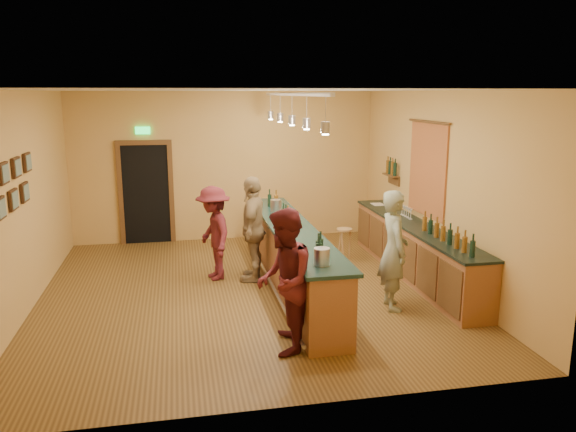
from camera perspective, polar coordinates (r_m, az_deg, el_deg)
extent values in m
plane|color=#523717|center=(9.23, -4.19, -7.64)|extent=(7.00, 7.00, 0.00)
cube|color=silver|center=(8.68, -4.53, 12.63)|extent=(6.50, 7.00, 0.02)
cube|color=tan|center=(12.26, -6.35, 5.01)|extent=(6.50, 0.02, 3.20)
cube|color=tan|center=(5.45, 0.16, -4.24)|extent=(6.50, 0.02, 3.20)
cube|color=tan|center=(9.03, -25.28, 1.26)|extent=(0.02, 7.00, 3.20)
cube|color=tan|center=(9.75, 15.00, 2.77)|extent=(0.02, 7.00, 3.20)
cube|color=black|center=(12.29, -14.20, 2.14)|extent=(0.95, 0.06, 2.10)
cube|color=#553819|center=(12.31, -16.65, 2.01)|extent=(0.10, 0.08, 2.10)
cube|color=#553819|center=(12.26, -11.76, 2.23)|extent=(0.10, 0.08, 2.10)
cube|color=#553819|center=(12.13, -14.48, 7.24)|extent=(1.15, 0.08, 0.10)
cube|color=#19E54C|center=(12.11, -14.55, 8.41)|extent=(0.30, 0.04, 0.15)
cube|color=#A13520|center=(10.06, 13.98, 4.55)|extent=(0.03, 1.40, 1.60)
cube|color=#553819|center=(11.43, 10.41, 4.10)|extent=(0.16, 0.55, 0.03)
cube|color=#553819|center=(11.47, 10.72, 3.61)|extent=(0.03, 0.55, 0.18)
cube|color=brown|center=(10.05, 12.70, -3.55)|extent=(0.55, 4.50, 0.90)
cube|color=black|center=(9.94, 12.83, -0.94)|extent=(0.60, 4.55, 0.04)
cylinder|color=silver|center=(11.09, 10.14, 0.90)|extent=(0.09, 0.09, 0.09)
cube|color=silver|center=(11.55, 9.10, 1.18)|extent=(0.22, 0.30, 0.01)
cube|color=brown|center=(9.19, 0.38, -4.42)|extent=(0.60, 5.00, 1.00)
cube|color=#162F2B|center=(9.05, 0.39, -1.24)|extent=(0.70, 5.10, 0.05)
cylinder|color=silver|center=(9.23, -1.82, -6.63)|extent=(0.05, 5.00, 0.05)
cylinder|color=silver|center=(7.03, 3.45, -4.15)|extent=(0.20, 0.20, 0.22)
cylinder|color=silver|center=(10.16, -1.25, 1.05)|extent=(0.20, 0.20, 0.22)
cube|color=silver|center=(8.80, 0.41, 12.27)|extent=(0.06, 4.60, 0.05)
cylinder|color=silver|center=(6.85, 3.85, 10.62)|extent=(0.01, 0.01, 0.35)
cylinder|color=#A5A5AD|center=(6.86, 3.82, 8.95)|extent=(0.11, 0.11, 0.14)
cylinder|color=#FFEABF|center=(6.87, 3.81, 8.29)|extent=(0.08, 0.08, 0.02)
cylinder|color=silver|center=(7.82, 1.91, 10.86)|extent=(0.01, 0.01, 0.35)
cylinder|color=#A5A5AD|center=(7.83, 1.90, 9.40)|extent=(0.11, 0.11, 0.14)
cylinder|color=#FFEABF|center=(7.83, 1.90, 8.81)|extent=(0.08, 0.08, 0.02)
cylinder|color=silver|center=(8.80, 0.41, 11.04)|extent=(0.01, 0.01, 0.35)
cylinder|color=#A5A5AD|center=(8.80, 0.41, 9.73)|extent=(0.11, 0.11, 0.14)
cylinder|color=#FFEABF|center=(8.81, 0.40, 9.22)|extent=(0.08, 0.08, 0.02)
cylinder|color=silver|center=(9.78, -0.80, 11.17)|extent=(0.01, 0.01, 0.35)
cylinder|color=#A5A5AD|center=(9.79, -0.80, 10.00)|extent=(0.11, 0.11, 0.14)
cylinder|color=#FFEABF|center=(9.79, -0.79, 9.53)|extent=(0.08, 0.08, 0.02)
cylinder|color=silver|center=(10.76, -1.79, 11.28)|extent=(0.01, 0.01, 0.35)
cylinder|color=#A5A5AD|center=(10.77, -1.78, 10.21)|extent=(0.11, 0.11, 0.14)
cylinder|color=#FFEABF|center=(10.77, -1.78, 9.79)|extent=(0.08, 0.08, 0.02)
imported|color=gray|center=(8.42, 10.68, -3.43)|extent=(0.48, 0.68, 1.79)
imported|color=#59191E|center=(6.91, -0.41, -6.65)|extent=(0.86, 1.01, 1.81)
imported|color=#997A51|center=(9.55, -3.55, -1.30)|extent=(0.73, 1.14, 1.80)
imported|color=#59191E|center=(9.69, -7.55, -1.73)|extent=(0.82, 1.16, 1.62)
cylinder|color=#AF7E4F|center=(10.81, 5.75, -1.37)|extent=(0.30, 0.30, 0.04)
cylinder|color=#AF7E4F|center=(10.92, 6.29, -2.91)|extent=(0.04, 0.04, 0.58)
cylinder|color=#AF7E4F|center=(10.96, 5.28, -2.83)|extent=(0.04, 0.04, 0.58)
cylinder|color=#AF7E4F|center=(10.78, 5.58, -3.10)|extent=(0.04, 0.04, 0.58)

